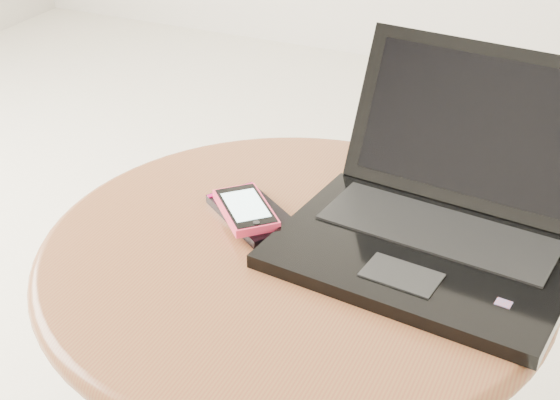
% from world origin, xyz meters
% --- Properties ---
extents(table, '(0.61, 0.61, 0.49)m').
position_xyz_m(table, '(-0.04, 0.08, 0.38)').
color(table, '#56351C').
rests_on(table, ground).
extents(laptop, '(0.36, 0.34, 0.20)m').
position_xyz_m(laptop, '(0.11, 0.15, 0.52)').
color(laptop, black).
rests_on(laptop, table).
extents(phone_black, '(0.14, 0.13, 0.01)m').
position_xyz_m(phone_black, '(-0.12, 0.11, 0.49)').
color(phone_black, black).
rests_on(phone_black, table).
extents(phone_pink, '(0.11, 0.11, 0.01)m').
position_xyz_m(phone_pink, '(-0.12, 0.10, 0.50)').
color(phone_pink, '#FF3559').
rests_on(phone_pink, phone_black).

